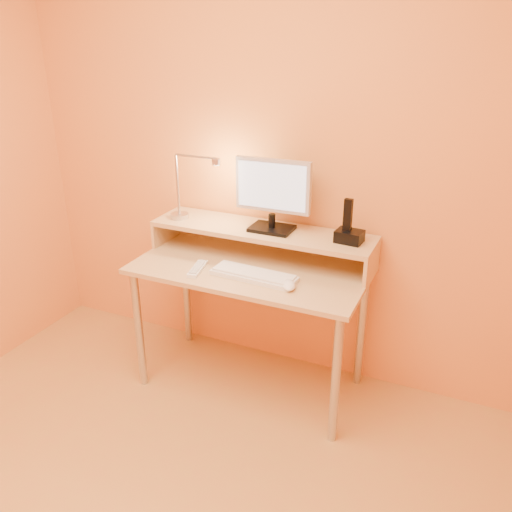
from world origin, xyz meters
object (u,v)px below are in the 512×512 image
at_px(monitor_panel, 273,185).
at_px(remote_control, 198,269).
at_px(phone_dock, 349,236).
at_px(lamp_base, 180,216).
at_px(mouse, 289,285).
at_px(keyboard, 254,276).

distance_m(monitor_panel, remote_control, 0.57).
xyz_separation_m(phone_dock, remote_control, (-0.70, -0.30, -0.18)).
bearing_deg(monitor_panel, phone_dock, -2.76).
relative_size(monitor_panel, lamp_base, 3.96).
distance_m(lamp_base, mouse, 0.81).
xyz_separation_m(lamp_base, phone_dock, (0.95, 0.03, 0.02)).
relative_size(keyboard, mouse, 3.91).
relative_size(mouse, remote_control, 0.58).
xyz_separation_m(lamp_base, keyboard, (0.55, -0.23, -0.16)).
bearing_deg(remote_control, keyboard, -3.79).
distance_m(monitor_panel, keyboard, 0.47).
relative_size(monitor_panel, remote_control, 2.10).
relative_size(monitor_panel, phone_dock, 3.05).
bearing_deg(phone_dock, keyboard, -142.16).
xyz_separation_m(monitor_panel, phone_dock, (0.41, -0.01, -0.21)).
height_order(lamp_base, phone_dock, phone_dock).
bearing_deg(lamp_base, mouse, -19.65).
bearing_deg(lamp_base, phone_dock, 1.80).
bearing_deg(mouse, keyboard, 145.28).
bearing_deg(keyboard, lamp_base, 160.93).
relative_size(phone_dock, mouse, 1.18).
height_order(mouse, remote_control, mouse).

